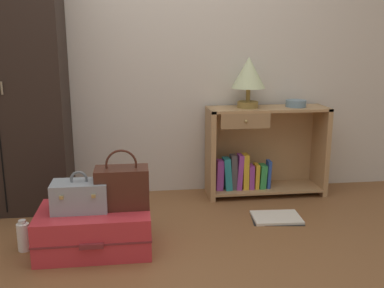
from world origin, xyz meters
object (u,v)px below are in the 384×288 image
bookshelf (260,153)px  table_lamp (249,75)px  bowl (296,103)px  suitcase_large (95,229)px  open_book_on_floor (276,218)px  wardrobe (4,85)px  handbag (122,187)px  train_case (80,196)px  bottle (23,236)px

bookshelf → table_lamp: table_lamp is taller
bowl → suitcase_large: size_ratio=0.24×
bowl → open_book_on_floor: 0.99m
wardrobe → suitcase_large: 1.35m
table_lamp → handbag: bearing=-140.1°
bookshelf → open_book_on_floor: 0.66m
open_book_on_floor → train_case: bearing=-167.1°
wardrobe → train_case: wardrobe is taller
table_lamp → open_book_on_floor: size_ratio=1.03×
bowl → open_book_on_floor: (-0.31, -0.55, -0.77)m
bottle → handbag: bearing=-1.2°
wardrobe → handbag: wardrobe is taller
bowl → train_case: size_ratio=0.50×
bottle → open_book_on_floor: bearing=9.1°
table_lamp → bottle: (-1.64, -0.84, -0.92)m
train_case → handbag: size_ratio=0.90×
bookshelf → suitcase_large: 1.59m
suitcase_large → wardrobe: bearing=130.6°
wardrobe → table_lamp: 1.88m
table_lamp → suitcase_large: table_lamp is taller
suitcase_large → train_case: train_case is taller
train_case → bottle: train_case is taller
handbag → bottle: (-0.62, 0.01, -0.30)m
suitcase_large → bottle: (-0.44, 0.03, -0.04)m
wardrobe → bowl: (2.29, 0.06, -0.19)m
wardrobe → open_book_on_floor: bearing=-13.9°
wardrobe → open_book_on_floor: wardrobe is taller
train_case → open_book_on_floor: bearing=12.9°
table_lamp → bowl: bearing=-1.1°
wardrobe → suitcase_large: wardrobe is taller
wardrobe → handbag: size_ratio=5.17×
handbag → bottle: bearing=178.8°
bottle → open_book_on_floor: 1.76m
bowl → table_lamp: bearing=178.9°
train_case → open_book_on_floor: train_case is taller
wardrobe → bowl: bearing=1.5°
bookshelf → train_case: bookshelf is taller
table_lamp → handbag: table_lamp is taller
open_book_on_floor → bowl: bearing=60.6°
bookshelf → open_book_on_floor: (-0.02, -0.56, -0.35)m
suitcase_large → open_book_on_floor: 1.33m
open_book_on_floor → table_lamp: bearing=100.0°
suitcase_large → train_case: size_ratio=2.09×
train_case → handbag: bearing=5.2°
handbag → open_book_on_floor: handbag is taller
wardrobe → train_case: (0.61, -0.80, -0.61)m
train_case → bowl: bearing=27.2°
wardrobe → bottle: bearing=-72.5°
train_case → handbag: handbag is taller
bottle → open_book_on_floor: bottle is taller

